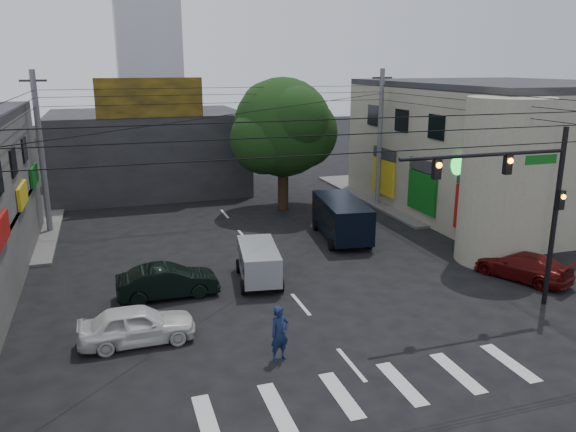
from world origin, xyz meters
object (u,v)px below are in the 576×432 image
traffic_gantry (523,191)px  silver_minivan (259,264)px  dark_sedan (168,281)px  white_compact (137,325)px  utility_pole_far_left (41,154)px  maroon_sedan (522,266)px  navy_van (341,220)px  traffic_officer (280,333)px  utility_pole_far_right (380,139)px  street_tree (283,128)px

traffic_gantry → silver_minivan: bearing=146.0°
dark_sedan → white_compact: (-1.47, -3.74, -0.01)m
traffic_gantry → white_compact: bearing=173.1°
utility_pole_far_left → maroon_sedan: bearing=-34.6°
navy_van → traffic_officer: bearing=156.3°
dark_sedan → silver_minivan: size_ratio=1.05×
traffic_gantry → dark_sedan: traffic_gantry is taller
traffic_gantry → navy_van: 11.65m
dark_sedan → silver_minivan: (4.06, 0.46, 0.13)m
silver_minivan → navy_van: navy_van is taller
dark_sedan → maroon_sedan: 15.80m
utility_pole_far_right → utility_pole_far_left: bearing=180.0°
traffic_gantry → utility_pole_far_left: utility_pole_far_left is taller
street_tree → utility_pole_far_right: utility_pole_far_right is taller
white_compact → navy_van: navy_van is taller
utility_pole_far_left → navy_van: 17.18m
white_compact → silver_minivan: size_ratio=1.00×
utility_pole_far_right → white_compact: bearing=-138.1°
utility_pole_far_right → white_compact: 23.18m
white_compact → maroon_sedan: 17.02m
street_tree → dark_sedan: size_ratio=2.07×
street_tree → dark_sedan: 16.17m
navy_van → utility_pole_far_left: bearing=76.0°
utility_pole_far_right → traffic_officer: size_ratio=4.87×
street_tree → white_compact: 19.95m
traffic_officer → traffic_gantry: bearing=-12.6°
dark_sedan → white_compact: size_ratio=1.04×
utility_pole_far_left → silver_minivan: utility_pole_far_left is taller
dark_sedan → silver_minivan: 4.09m
maroon_sedan → silver_minivan: size_ratio=1.16×
dark_sedan → traffic_officer: (2.92, -6.42, 0.26)m
dark_sedan → navy_van: size_ratio=0.73×
traffic_officer → dark_sedan: bearing=96.5°
utility_pole_far_left → silver_minivan: size_ratio=2.29×
white_compact → utility_pole_far_right: bearing=-48.6°
traffic_gantry → silver_minivan: 11.34m
silver_minivan → white_compact: bearing=135.8°
street_tree → utility_pole_far_left: (-14.50, -1.00, -0.87)m
maroon_sedan → navy_van: size_ratio=0.81×
maroon_sedan → utility_pole_far_left: bearing=-57.7°
silver_minivan → utility_pole_far_left: bearing=49.4°
silver_minivan → traffic_officer: traffic_officer is taller
traffic_officer → street_tree: bearing=54.1°
dark_sedan → traffic_officer: bearing=-156.4°
dark_sedan → maroon_sedan: bearing=-101.5°
traffic_gantry → dark_sedan: 14.57m
white_compact → traffic_officer: (4.39, -2.67, 0.26)m
street_tree → traffic_gantry: (3.82, -18.00, -0.64)m
dark_sedan → white_compact: bearing=157.7°
silver_minivan → street_tree: bearing=-13.8°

